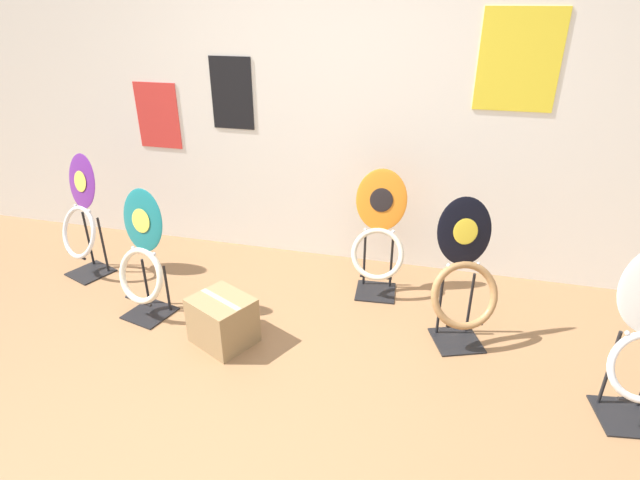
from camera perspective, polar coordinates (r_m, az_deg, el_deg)
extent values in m
plane|color=#8E6642|center=(2.61, -8.83, -22.33)|extent=(14.00, 14.00, 0.00)
cube|color=silver|center=(3.76, 2.40, 16.21)|extent=(8.00, 0.06, 2.60)
cube|color=black|center=(3.99, -10.05, 16.17)|extent=(0.33, 0.01, 0.53)
cube|color=red|center=(4.34, -18.05, 13.35)|extent=(0.37, 0.01, 0.52)
cube|color=yellow|center=(3.62, 21.80, 18.50)|extent=(0.51, 0.01, 0.64)
cube|color=black|center=(3.29, 15.31, -11.01)|extent=(0.36, 0.36, 0.01)
cylinder|color=black|center=(3.21, 13.54, -7.21)|extent=(0.02, 0.02, 0.42)
cylinder|color=black|center=(3.28, 16.79, -6.88)|extent=(0.02, 0.02, 0.42)
cylinder|color=black|center=(3.14, 16.18, -9.32)|extent=(0.21, 0.10, 0.02)
torus|color=#9E7042|center=(3.09, 16.19, -6.10)|extent=(0.46, 0.34, 0.39)
ellipsoid|color=black|center=(3.02, 16.18, 1.00)|extent=(0.35, 0.24, 0.40)
ellipsoid|color=yellow|center=(3.00, 16.30, 0.94)|extent=(0.15, 0.09, 0.15)
sphere|color=silver|center=(3.03, 14.47, -2.84)|extent=(0.02, 0.02, 0.02)
sphere|color=silver|center=(3.10, 17.63, -2.60)|extent=(0.02, 0.02, 0.02)
cube|color=black|center=(3.12, 31.50, -16.86)|extent=(0.32, 0.32, 0.01)
cylinder|color=black|center=(3.01, 30.15, -12.54)|extent=(0.02, 0.02, 0.45)
sphere|color=silver|center=(2.83, 31.68, -9.04)|extent=(0.02, 0.02, 0.02)
cube|color=black|center=(3.68, 6.36, -5.89)|extent=(0.30, 0.30, 0.01)
cylinder|color=black|center=(3.66, 5.09, -2.26)|extent=(0.02, 0.02, 0.40)
cylinder|color=black|center=(3.65, 8.16, -2.50)|extent=(0.02, 0.02, 0.40)
cylinder|color=black|center=(3.52, 6.40, -4.24)|extent=(0.22, 0.04, 0.02)
torus|color=beige|center=(3.50, 6.59, -1.62)|extent=(0.38, 0.22, 0.35)
ellipsoid|color=orange|center=(3.47, 7.04, 4.58)|extent=(0.36, 0.16, 0.42)
ellipsoid|color=black|center=(3.46, 7.03, 4.56)|extent=(0.16, 0.06, 0.16)
sphere|color=silver|center=(3.50, 5.22, 1.20)|extent=(0.02, 0.02, 0.02)
sphere|color=silver|center=(3.50, 8.38, 0.96)|extent=(0.02, 0.02, 0.02)
cube|color=black|center=(3.61, -18.84, -7.91)|extent=(0.34, 0.34, 0.01)
cylinder|color=black|center=(3.64, -19.30, -4.48)|extent=(0.02, 0.02, 0.34)
cylinder|color=black|center=(3.51, -17.07, -5.31)|extent=(0.02, 0.02, 0.34)
cylinder|color=black|center=(3.50, -20.06, -6.57)|extent=(0.22, 0.07, 0.02)
torus|color=beige|center=(3.45, -19.79, -3.88)|extent=(0.40, 0.25, 0.37)
ellipsoid|color=#197075|center=(3.35, -19.62, 2.13)|extent=(0.35, 0.17, 0.41)
ellipsoid|color=#EADB4C|center=(3.34, -19.82, 2.07)|extent=(0.15, 0.07, 0.16)
sphere|color=silver|center=(3.48, -20.58, -0.85)|extent=(0.02, 0.02, 0.02)
sphere|color=silver|center=(3.35, -18.43, -1.54)|extent=(0.02, 0.02, 0.02)
cube|color=black|center=(4.29, -24.72, -3.37)|extent=(0.36, 0.36, 0.01)
cylinder|color=black|center=(4.31, -24.96, 0.15)|extent=(0.02, 0.02, 0.45)
cylinder|color=black|center=(4.15, -23.54, -0.52)|extent=(0.02, 0.02, 0.45)
cylinder|color=black|center=(4.18, -26.06, -1.56)|extent=(0.22, 0.09, 0.02)
torus|color=silver|center=(4.13, -25.85, 0.81)|extent=(0.43, 0.30, 0.38)
ellipsoid|color=#60237F|center=(4.06, -25.57, 6.07)|extent=(0.35, 0.21, 0.40)
ellipsoid|color=#E5CC4C|center=(4.05, -25.74, 6.05)|extent=(0.15, 0.09, 0.15)
sphere|color=silver|center=(4.18, -26.17, 3.54)|extent=(0.02, 0.02, 0.02)
sphere|color=silver|center=(4.03, -24.85, 3.02)|extent=(0.02, 0.02, 0.02)
cube|color=#93754C|center=(3.15, -11.06, -9.01)|extent=(0.45, 0.42, 0.30)
cube|color=#B7AD89|center=(3.07, -11.30, -6.66)|extent=(0.32, 0.18, 0.00)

